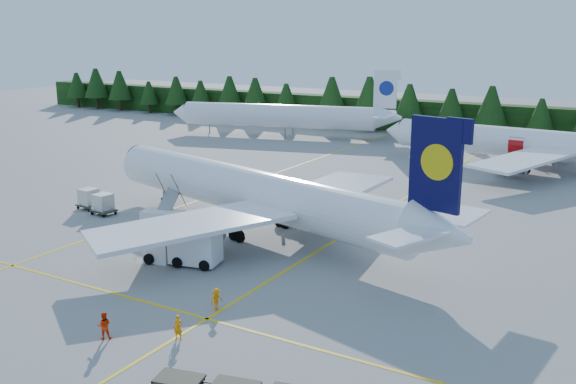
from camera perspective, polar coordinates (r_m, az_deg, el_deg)
The scene contains 14 objects.
ground at distance 51.77m, azimuth -8.47°, elevation -7.23°, with size 320.00×320.00×0.00m, color gray.
taxi_stripe_a at distance 75.02m, azimuth -7.28°, elevation -0.49°, with size 0.25×120.00×0.01m, color yellow.
taxi_stripe_b at distance 65.12m, azimuth 6.84°, elevation -2.71°, with size 0.25×120.00×0.01m, color yellow.
taxi_stripe_cross at distance 47.63m, azimuth -13.04°, elevation -9.37°, with size 80.00×0.25×0.01m, color yellow.
treeline_hedge at distance 124.19m, azimuth 15.98°, elevation 6.22°, with size 220.00×4.00×6.00m, color black.
airliner_navy at distance 61.75m, azimuth -4.00°, elevation 0.13°, with size 43.24×35.13×12.81m.
airliner_red at distance 95.35m, azimuth 19.52°, elevation 4.14°, with size 41.61×34.13×12.10m.
airliner_far_left at distance 118.78m, azimuth -1.45°, elevation 6.84°, with size 41.53×13.91×12.32m.
airstairs at distance 66.50m, azimuth -10.96°, elevation -1.80°, with size 4.44×6.03×3.69m.
service_truck at distance 53.81m, azimuth -9.35°, elevation -4.73°, with size 6.66×3.65×3.05m.
uld_pair at distance 71.27m, azimuth -16.71°, elevation -0.71°, with size 5.60×2.90×1.87m.
crew_a at distance 41.25m, azimuth -9.75°, elevation -11.79°, with size 0.58×0.38×1.59m, color orange.
crew_b at distance 42.31m, azimuth -16.03°, elevation -11.34°, with size 0.86×0.67×1.77m, color red.
crew_c at distance 44.93m, azimuth -6.38°, elevation -9.46°, with size 0.65×0.44×1.57m, color orange.
Camera 1 is at (30.70, -37.32, 18.57)m, focal length 40.00 mm.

